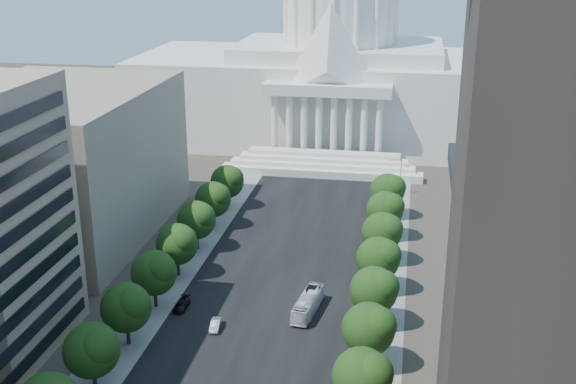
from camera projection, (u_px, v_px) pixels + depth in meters
The scene contains 26 objects.
road_asphalt at pixel (281, 269), 134.24m from camera, with size 30.00×260.00×0.01m, color black.
sidewalk_left at pixel (184, 261), 137.34m from camera, with size 8.00×260.00×0.02m, color gray.
sidewalk_right at pixel (384, 276), 131.14m from camera, with size 8.00×260.00×0.02m, color gray.
capitol at pixel (339, 73), 215.79m from camera, with size 120.00×56.00×73.00m.
office_block_left_far at pixel (58, 163), 146.40m from camera, with size 38.00×52.00×30.00m, color gray.
tree_l_d at pixel (93, 349), 95.77m from camera, with size 7.79×7.60×9.97m.
tree_l_e at pixel (128, 307), 106.92m from camera, with size 7.79×7.60×9.97m.
tree_l_f at pixel (155, 272), 118.07m from camera, with size 7.79×7.60×9.97m.
tree_l_g at pixel (178, 243), 129.23m from camera, with size 7.79×7.60×9.97m.
tree_l_h at pixel (198, 219), 140.38m from camera, with size 7.79×7.60×9.97m.
tree_l_i at pixel (214, 198), 151.53m from camera, with size 7.79×7.60×9.97m.
tree_l_j at pixel (228, 181), 162.68m from camera, with size 7.79×7.60×9.97m.
tree_r_d at pixel (364, 376), 89.90m from camera, with size 7.79×7.60×9.97m.
tree_r_e at pixel (371, 328), 101.05m from camera, with size 7.79×7.60×9.97m.
tree_r_f at pixel (376, 289), 112.20m from camera, with size 7.79×7.60×9.97m.
tree_r_g at pixel (380, 258), 123.35m from camera, with size 7.79×7.60×9.97m.
tree_r_h at pixel (384, 231), 134.50m from camera, with size 7.79×7.60×9.97m.
tree_r_i at pixel (386, 209), 145.66m from camera, with size 7.79×7.60×9.97m.
tree_r_j at pixel (389, 190), 156.81m from camera, with size 7.79×7.60×9.97m.
streetlight_c at pixel (382, 332), 101.18m from camera, with size 2.61×0.44×9.00m.
streetlight_d at pixel (389, 259), 124.42m from camera, with size 2.61×0.44×9.00m.
streetlight_e at pixel (395, 209), 147.65m from camera, with size 2.61×0.44×9.00m.
streetlight_f at pixel (398, 172), 170.88m from camera, with size 2.61×0.44×9.00m.
car_silver at pixel (216, 325), 113.23m from camera, with size 1.46×4.19×1.38m, color #B2B6BA.
car_dark_b at pixel (182, 305), 119.50m from camera, with size 1.95×4.79×1.39m, color black.
city_bus at pixel (308, 304), 117.92m from camera, with size 2.63×11.25×3.13m, color silver.
Camera 1 is at (22.29, -29.89, 57.93)m, focal length 45.00 mm.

